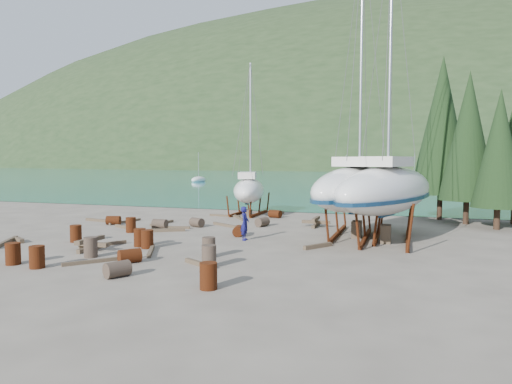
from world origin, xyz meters
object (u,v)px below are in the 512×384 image
(small_sailboat_shore, at_px, (249,190))
(worker, at_px, (245,223))
(large_sailboat_far, at_px, (387,189))
(large_sailboat_near, at_px, (358,188))

(small_sailboat_shore, distance_m, worker, 11.31)
(worker, bearing_deg, small_sailboat_shore, 12.40)
(large_sailboat_far, height_order, small_sailboat_shore, large_sailboat_far)
(large_sailboat_far, bearing_deg, small_sailboat_shore, 158.91)
(large_sailboat_near, distance_m, large_sailboat_far, 1.97)
(large_sailboat_near, relative_size, worker, 9.37)
(small_sailboat_shore, bearing_deg, large_sailboat_near, -55.00)
(large_sailboat_far, bearing_deg, large_sailboat_near, 161.92)
(small_sailboat_shore, height_order, worker, small_sailboat_shore)
(large_sailboat_near, xyz_separation_m, large_sailboat_far, (1.59, -1.16, 0.01))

